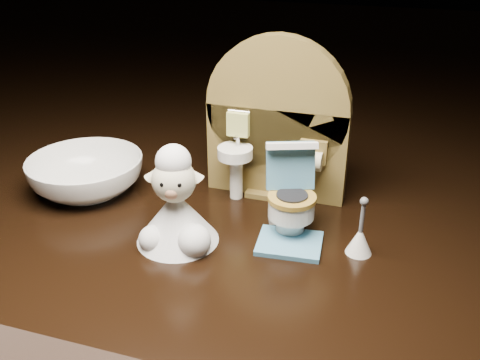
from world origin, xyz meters
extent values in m
cube|color=black|center=(0.00, 0.00, -0.05)|extent=(2.50, 2.50, 0.10)
cube|color=brown|center=(0.00, 0.07, 0.04)|extent=(0.13, 0.02, 0.09)
cylinder|color=brown|center=(0.00, 0.07, 0.09)|extent=(0.13, 0.02, 0.13)
cube|color=brown|center=(0.00, 0.07, 0.00)|extent=(0.05, 0.04, 0.01)
cylinder|color=white|center=(-0.03, 0.05, 0.02)|extent=(0.01, 0.01, 0.04)
cylinder|color=white|center=(-0.03, 0.04, 0.05)|extent=(0.03, 0.03, 0.01)
cylinder|color=silver|center=(-0.03, 0.05, 0.06)|extent=(0.00, 0.00, 0.01)
cube|color=#BEC362|center=(-0.03, 0.05, 0.07)|extent=(0.02, 0.01, 0.02)
cube|color=brown|center=(0.04, 0.06, 0.05)|extent=(0.02, 0.01, 0.02)
cylinder|color=beige|center=(0.04, 0.05, 0.05)|extent=(0.02, 0.02, 0.02)
cylinder|color=white|center=(0.03, 0.00, 0.01)|extent=(0.02, 0.02, 0.02)
cylinder|color=white|center=(0.03, 0.00, 0.03)|extent=(0.04, 0.04, 0.02)
cylinder|color=olive|center=(0.03, 0.00, 0.04)|extent=(0.04, 0.04, 0.00)
cube|color=white|center=(0.02, 0.02, 0.02)|extent=(0.03, 0.02, 0.05)
cube|color=teal|center=(0.02, 0.01, 0.06)|extent=(0.04, 0.03, 0.04)
cube|color=white|center=(0.03, 0.01, 0.08)|extent=(0.04, 0.02, 0.01)
cylinder|color=#9AB32D|center=(0.03, 0.02, 0.05)|extent=(0.01, 0.01, 0.01)
cube|color=teal|center=(0.03, -0.02, 0.00)|extent=(0.05, 0.05, 0.00)
cone|color=white|center=(0.09, -0.01, 0.01)|extent=(0.02, 0.02, 0.02)
cylinder|color=#59595B|center=(0.09, -0.01, 0.03)|extent=(0.00, 0.00, 0.03)
sphere|color=#59595B|center=(0.09, -0.01, 0.05)|extent=(0.01, 0.01, 0.01)
cone|color=silver|center=(-0.06, -0.04, 0.02)|extent=(0.07, 0.07, 0.04)
sphere|color=silver|center=(-0.04, -0.05, 0.01)|extent=(0.03, 0.03, 0.03)
sphere|color=silver|center=(-0.07, -0.06, 0.01)|extent=(0.02, 0.02, 0.02)
sphere|color=beige|center=(-0.06, -0.04, 0.06)|extent=(0.03, 0.03, 0.03)
sphere|color=tan|center=(-0.05, -0.05, 0.05)|extent=(0.01, 0.01, 0.01)
sphere|color=silver|center=(-0.06, -0.04, 0.07)|extent=(0.03, 0.03, 0.03)
cone|color=beige|center=(-0.07, -0.04, 0.06)|extent=(0.02, 0.01, 0.02)
cone|color=beige|center=(-0.04, -0.03, 0.06)|extent=(0.02, 0.01, 0.02)
sphere|color=black|center=(-0.06, -0.06, 0.06)|extent=(0.00, 0.00, 0.00)
sphere|color=black|center=(-0.05, -0.05, 0.06)|extent=(0.00, 0.00, 0.00)
imported|color=white|center=(-0.17, 0.02, 0.02)|extent=(0.13, 0.13, 0.03)
camera|label=1|loc=(0.10, -0.38, 0.24)|focal=40.00mm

